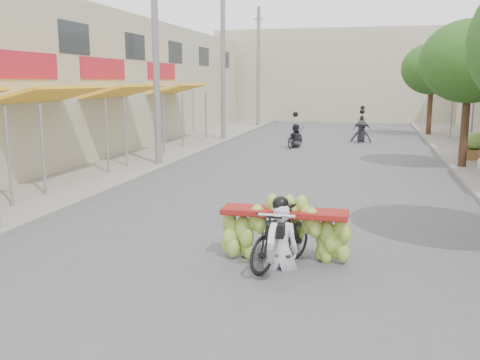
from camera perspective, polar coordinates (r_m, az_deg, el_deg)
name	(u,v)px	position (r m, az deg, el deg)	size (l,w,h in m)	color
ground	(195,322)	(7.33, -4.80, -14.90)	(120.00, 120.00, 0.00)	#505155
sidewalk_left	(151,153)	(23.35, -9.51, 2.83)	(4.00, 60.00, 0.12)	gray
shophouse_row_left	(30,84)	(24.68, -21.54, 9.51)	(9.77, 40.00, 6.00)	#B1A98C
far_building	(345,76)	(44.32, 11.10, 10.83)	(20.00, 6.00, 7.00)	#B1A98C
utility_pole_mid	(156,55)	(19.78, -8.97, 12.99)	(0.60, 0.24, 8.00)	slate
utility_pole_far	(223,63)	(28.30, -1.82, 12.35)	(0.60, 0.24, 8.00)	slate
utility_pole_back	(258,67)	(37.05, 1.97, 11.92)	(0.60, 0.24, 8.00)	slate
street_tree_mid	(470,62)	(20.54, 23.30, 11.51)	(3.40, 3.40, 5.25)	#3A2719
street_tree_far	(432,69)	(32.44, 19.82, 11.08)	(3.40, 3.40, 5.25)	#3A2719
produce_crate_far	(477,144)	(22.76, 23.92, 3.53)	(1.20, 0.88, 1.16)	olive
banana_motorbike	(282,225)	(9.21, 4.52, -4.85)	(2.20, 1.91, 2.11)	black
bg_motorbike_a	(295,132)	(25.59, 5.90, 5.11)	(0.97, 1.75, 1.95)	black
bg_motorbike_b	(362,126)	(28.33, 12.84, 5.63)	(1.14, 1.84, 1.95)	black
bg_motorbike_c	(362,121)	(32.43, 12.90, 6.16)	(0.99, 1.61, 1.95)	black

